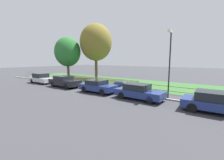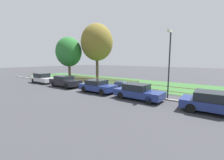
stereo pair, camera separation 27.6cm
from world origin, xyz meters
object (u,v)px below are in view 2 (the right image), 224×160
Objects in this scene: tree_behind_motorcycle at (97,42)px; street_lamp at (169,57)px; parked_car_black_saloon at (65,81)px; parked_car_white_van at (213,102)px; parked_car_silver_hatchback at (42,78)px; covered_motorcycle at (121,84)px; parked_car_navy_estate at (98,86)px; parked_car_red_compact at (138,92)px; tree_nearest_kerb at (69,52)px.

street_lamp is (14.12, -6.76, -2.68)m from tree_behind_motorcycle.
parked_car_black_saloon is 15.13m from parked_car_white_van.
parked_car_silver_hatchback is 2.06× the size of covered_motorcycle.
parked_car_white_van is 20.17m from tree_behind_motorcycle.
covered_motorcycle is at bearing 62.62° from parked_car_navy_estate.
parked_car_red_compact is (9.90, 0.03, -0.05)m from parked_car_black_saloon.
parked_car_red_compact is 5.23m from parked_car_white_van.
parked_car_red_compact is at bearing -34.66° from tree_behind_motorcycle.
parked_car_silver_hatchback is at bearing -109.91° from tree_behind_motorcycle.
street_lamp reaches higher than covered_motorcycle.
parked_car_black_saloon reaches higher than parked_car_white_van.
parked_car_red_compact is (4.56, -0.04, 0.00)m from parked_car_navy_estate.
parked_car_white_van is (9.79, -0.14, 0.01)m from parked_car_navy_estate.
covered_motorcycle is (-3.31, 2.53, -0.05)m from parked_car_red_compact.
parked_car_navy_estate is at bearing -0.07° from parked_car_silver_hatchback.
parked_car_silver_hatchback reaches higher than parked_car_white_van.
tree_behind_motorcycle is at bearing 36.94° from tree_nearest_kerb.
parked_car_black_saloon is 7.07m from covered_motorcycle.
parked_car_red_compact is at bearing -18.83° from tree_nearest_kerb.
parked_car_white_van is (15.13, -0.07, -0.04)m from parked_car_black_saloon.
parked_car_white_van is 8.94m from covered_motorcycle.
parked_car_black_saloon is at bearing -154.71° from covered_motorcycle.
parked_car_white_van reaches higher than parked_car_red_compact.
parked_car_navy_estate is 4.56m from parked_car_red_compact.
tree_behind_motorcycle reaches higher than street_lamp.
parked_car_red_compact is at bearing 177.41° from parked_car_white_van.
covered_motorcycle is 13.72m from tree_nearest_kerb.
parked_car_silver_hatchback is 1.12× the size of parked_car_white_van.
parked_car_silver_hatchback is at bearing -80.95° from tree_nearest_kerb.
street_lamp is at bearing 150.26° from parked_car_white_van.
tree_nearest_kerb reaches higher than parked_car_silver_hatchback.
covered_motorcycle is (11.91, 2.50, -0.08)m from parked_car_silver_hatchback.
tree_behind_motorcycle is at bearing 152.44° from parked_car_white_van.
parked_car_white_van is at bearing -28.27° from street_lamp.
parked_car_red_compact is at bearing 1.37° from parked_car_black_saloon.
parked_car_red_compact is at bearing -1.21° from parked_car_navy_estate.
parked_car_black_saloon is at bearing -74.90° from tree_behind_motorcycle.
parked_car_black_saloon reaches higher than covered_motorcycle.
parked_car_silver_hatchback is at bearing -164.12° from covered_motorcycle.
parked_car_navy_estate is at bearing -25.29° from tree_nearest_kerb.
parked_car_navy_estate is 7.31m from street_lamp.
parked_car_white_van is 0.66× the size of street_lamp.
street_lamp reaches higher than parked_car_navy_estate.
tree_behind_motorcycle is at bearing 106.28° from parked_car_black_saloon.
tree_behind_motorcycle is (3.04, 8.39, 5.57)m from parked_car_silver_hatchback.
parked_car_navy_estate is 1.01× the size of parked_car_white_van.
parked_car_black_saloon is 5.34m from parked_car_navy_estate.
covered_motorcycle is 0.36× the size of street_lamp.
street_lamp is at bearing 42.51° from parked_car_red_compact.
parked_car_white_van is 1.83× the size of covered_motorcycle.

